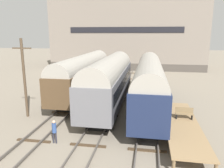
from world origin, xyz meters
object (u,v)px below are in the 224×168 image
at_px(train_car_navy, 149,81).
at_px(bench, 184,113).
at_px(train_car_grey, 110,79).
at_px(train_car_brown, 84,72).
at_px(person_worker, 54,130).
at_px(utility_pole, 24,77).

xyz_separation_m(train_car_navy, bench, (2.87, -4.93, -1.54)).
bearing_deg(train_car_grey, train_car_brown, 134.58).
xyz_separation_m(bench, person_worker, (-9.45, -3.84, -0.44)).
bearing_deg(train_car_brown, train_car_navy, -26.96).
relative_size(train_car_navy, bench, 12.79).
xyz_separation_m(train_car_grey, train_car_brown, (-4.12, 4.18, -0.10)).
height_order(train_car_brown, utility_pole, utility_pole).
xyz_separation_m(train_car_grey, train_car_navy, (4.12, -0.01, -0.03)).
relative_size(person_worker, utility_pole, 0.24).
height_order(train_car_grey, utility_pole, utility_pole).
relative_size(train_car_brown, person_worker, 10.12).
bearing_deg(train_car_brown, bench, -39.38).
relative_size(train_car_brown, bench, 12.66).
distance_m(train_car_grey, bench, 8.70).
xyz_separation_m(train_car_grey, person_worker, (-2.46, -8.78, -2.01)).
xyz_separation_m(train_car_brown, utility_pole, (-3.13, -8.41, 0.87)).
distance_m(train_car_grey, train_car_navy, 4.12).
distance_m(person_worker, utility_pole, 7.16).
bearing_deg(bench, train_car_brown, 140.62).
distance_m(bench, person_worker, 10.21).
relative_size(bench, person_worker, 0.80).
xyz_separation_m(train_car_navy, person_worker, (-6.58, -8.77, -1.98)).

